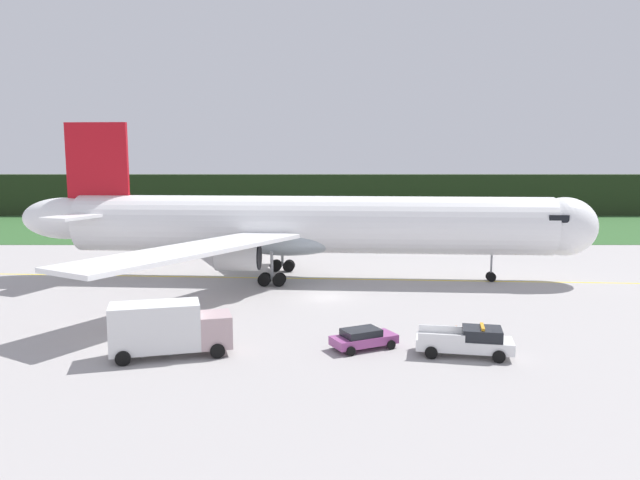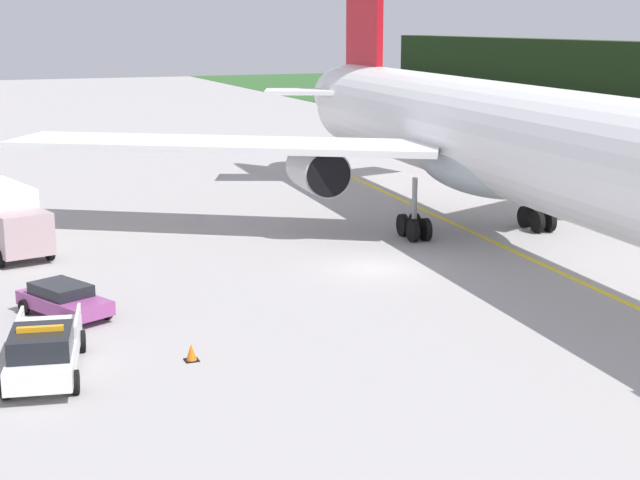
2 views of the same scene
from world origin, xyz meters
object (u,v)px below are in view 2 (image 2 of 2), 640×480
Objects in this scene: airliner at (505,142)px; ops_pickup_truck at (44,349)px; catering_truck at (3,217)px; staff_car at (64,299)px; apron_cone at (191,353)px.

airliner reaches higher than ops_pickup_truck.
staff_car is (12.01, 1.40, -1.07)m from catering_truck.
staff_car reaches higher than apron_cone.
ops_pickup_truck is at bearing 0.16° from catering_truck.
airliner is 25.23m from catering_truck.
ops_pickup_truck is 4.79m from apron_cone.
airliner is 96.09× the size of apron_cone.
staff_car is 7.57× the size of apron_cone.
ops_pickup_truck is 10.19× the size of apron_cone.
staff_car is at bearing -153.06° from apron_cone.
catering_truck is at bearing -108.03° from airliner.
catering_truck is 12.14m from staff_car.
ops_pickup_truck is 18.35m from catering_truck.
airliner is at bearing 119.95° from apron_cone.
apron_cone is (6.65, 3.38, -0.41)m from staff_car.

